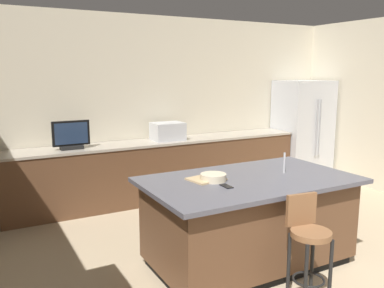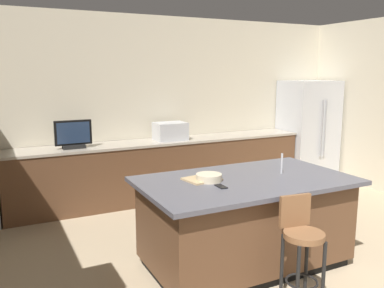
{
  "view_description": "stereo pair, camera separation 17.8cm",
  "coord_description": "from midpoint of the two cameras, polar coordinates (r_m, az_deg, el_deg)",
  "views": [
    {
      "loc": [
        -2.65,
        -1.17,
        1.99
      ],
      "look_at": [
        -0.21,
        3.35,
        1.06
      ],
      "focal_mm": 37.97,
      "sensor_mm": 36.0,
      "label": 1
    },
    {
      "loc": [
        -2.49,
        -1.25,
        1.99
      ],
      "look_at": [
        -0.21,
        3.35,
        1.06
      ],
      "focal_mm": 37.97,
      "sensor_mm": 36.0,
      "label": 2
    }
  ],
  "objects": [
    {
      "name": "kitchen_island",
      "position": [
        4.28,
        8.65,
        -10.7
      ],
      "size": [
        2.14,
        1.24,
        0.92
      ],
      "color": "black",
      "rests_on": "ground_plane"
    },
    {
      "name": "sink_faucet_island",
      "position": [
        4.38,
        13.64,
        -2.7
      ],
      "size": [
        0.02,
        0.02,
        0.22
      ],
      "primitive_type": "cylinder",
      "color": "#B2B2B7",
      "rests_on": "kitchen_island"
    },
    {
      "name": "sink_faucet_back",
      "position": [
        6.41,
        -2.87,
        1.76
      ],
      "size": [
        0.02,
        0.02,
        0.24
      ],
      "primitive_type": "cylinder",
      "color": "#B2B2B7",
      "rests_on": "counter_back"
    },
    {
      "name": "wall_back",
      "position": [
        6.64,
        -3.54,
        5.29
      ],
      "size": [
        7.02,
        0.12,
        2.84
      ],
      "primitive_type": "cube",
      "color": "beige",
      "rests_on": "ground_plane"
    },
    {
      "name": "cell_phone",
      "position": [
        3.83,
        5.44,
        -5.96
      ],
      "size": [
        0.08,
        0.15,
        0.01
      ],
      "primitive_type": "cube",
      "rotation": [
        0.0,
        0.0,
        -0.04
      ],
      "color": "black",
      "rests_on": "kitchen_island"
    },
    {
      "name": "fruit_bowl",
      "position": [
        4.01,
        3.67,
        -4.72
      ],
      "size": [
        0.26,
        0.26,
        0.07
      ],
      "primitive_type": "cylinder",
      "color": "beige",
      "rests_on": "kitchen_island"
    },
    {
      "name": "microwave",
      "position": [
        6.33,
        -2.27,
        1.81
      ],
      "size": [
        0.48,
        0.36,
        0.27
      ],
      "primitive_type": "cube",
      "color": "#B7BABF",
      "rests_on": "counter_back"
    },
    {
      "name": "tv_monitor",
      "position": [
        5.83,
        -15.5,
        1.16
      ],
      "size": [
        0.5,
        0.16,
        0.39
      ],
      "color": "black",
      "rests_on": "counter_back"
    },
    {
      "name": "counter_back",
      "position": [
        6.4,
        -3.11,
        -3.57
      ],
      "size": [
        4.73,
        0.62,
        0.93
      ],
      "color": "brown",
      "rests_on": "ground_plane"
    },
    {
      "name": "refrigerator",
      "position": [
        7.82,
        16.58,
        1.86
      ],
      "size": [
        0.95,
        0.76,
        1.82
      ],
      "color": "#B7BABF",
      "rests_on": "ground_plane"
    },
    {
      "name": "bar_stool_center",
      "position": [
        3.65,
        16.49,
        -13.17
      ],
      "size": [
        0.34,
        0.36,
        0.95
      ],
      "rotation": [
        0.0,
        0.0,
        -0.14
      ],
      "color": "brown",
      "rests_on": "ground_plane"
    },
    {
      "name": "cutting_board",
      "position": [
        4.05,
        2.64,
        -4.95
      ],
      "size": [
        0.37,
        0.33,
        0.02
      ],
      "primitive_type": "cube",
      "rotation": [
        0.0,
        0.0,
        0.17
      ],
      "color": "tan",
      "rests_on": "kitchen_island"
    }
  ]
}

